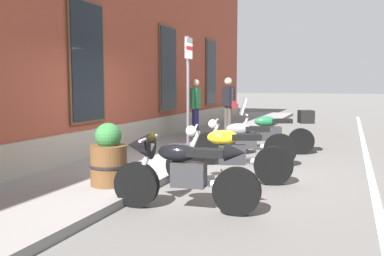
# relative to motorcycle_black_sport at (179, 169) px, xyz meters

# --- Properties ---
(ground_plane) EXTENTS (140.00, 140.00, 0.00)m
(ground_plane) POSITION_rel_motorcycle_black_sport_xyz_m (2.41, 0.76, -0.56)
(ground_plane) COLOR #565451
(sidewalk) EXTENTS (30.43, 2.32, 0.12)m
(sidewalk) POSITION_rel_motorcycle_black_sport_xyz_m (2.41, 1.92, -0.50)
(sidewalk) COLOR slate
(sidewalk) RESTS_ON ground_plane
(lane_stripe) EXTENTS (30.43, 0.12, 0.01)m
(lane_stripe) POSITION_rel_motorcycle_black_sport_xyz_m (2.41, -2.44, -0.56)
(lane_stripe) COLOR silver
(lane_stripe) RESTS_ON ground_plane
(motorcycle_black_sport) EXTENTS (0.62, 1.97, 1.02)m
(motorcycle_black_sport) POSITION_rel_motorcycle_black_sport_xyz_m (0.00, 0.00, 0.00)
(motorcycle_black_sport) COLOR black
(motorcycle_black_sport) RESTS_ON ground_plane
(motorcycle_yellow_naked) EXTENTS (0.83, 2.03, 0.97)m
(motorcycle_yellow_naked) POSITION_rel_motorcycle_black_sport_xyz_m (1.62, -0.19, -0.08)
(motorcycle_yellow_naked) COLOR black
(motorcycle_yellow_naked) RESTS_ON ground_plane
(motorcycle_grey_naked) EXTENTS (0.72, 2.09, 0.93)m
(motorcycle_grey_naked) POSITION_rel_motorcycle_black_sport_xyz_m (3.29, -0.03, -0.08)
(motorcycle_grey_naked) COLOR black
(motorcycle_grey_naked) RESTS_ON ground_plane
(motorcycle_green_touring) EXTENTS (1.01, 2.02, 1.33)m
(motorcycle_green_touring) POSITION_rel_motorcycle_black_sport_xyz_m (4.87, -0.41, -0.01)
(motorcycle_green_touring) COLOR black
(motorcycle_green_touring) RESTS_ON ground_plane
(pedestrian_striped_shirt) EXTENTS (0.59, 0.22, 1.67)m
(pedestrian_striped_shirt) POSITION_rel_motorcycle_black_sport_xyz_m (6.43, 2.16, 0.50)
(pedestrian_striped_shirt) COLOR #1E1E4C
(pedestrian_striped_shirt) RESTS_ON sidewalk
(pedestrian_dark_jacket) EXTENTS (0.48, 0.56, 1.72)m
(pedestrian_dark_jacket) POSITION_rel_motorcycle_black_sport_xyz_m (7.35, 1.44, 0.54)
(pedestrian_dark_jacket) COLOR #38332D
(pedestrian_dark_jacket) RESTS_ON sidewalk
(parking_sign) EXTENTS (0.36, 0.07, 2.53)m
(parking_sign) POSITION_rel_motorcycle_black_sport_xyz_m (3.35, 1.19, 1.19)
(parking_sign) COLOR #4C4C51
(parking_sign) RESTS_ON sidewalk
(barrel_planter) EXTENTS (0.58, 0.58, 0.95)m
(barrel_planter) POSITION_rel_motorcycle_black_sport_xyz_m (0.44, 1.34, -0.02)
(barrel_planter) COLOR brown
(barrel_planter) RESTS_ON sidewalk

